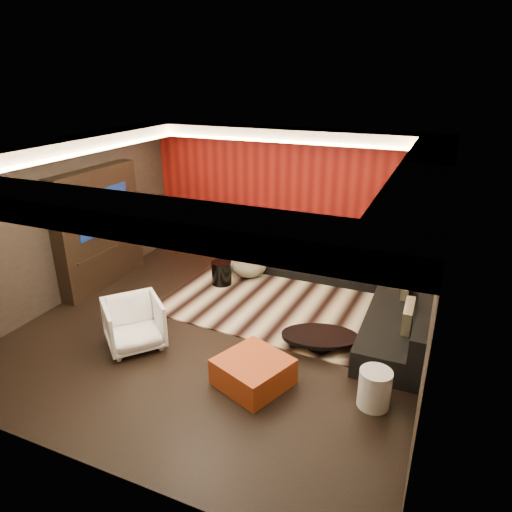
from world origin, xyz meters
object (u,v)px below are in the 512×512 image
at_px(drum_stool, 222,273).
at_px(orange_ottoman, 253,372).
at_px(white_side_table, 375,388).
at_px(armchair, 134,324).
at_px(sectional_sofa, 358,284).
at_px(coffee_table, 320,340).

distance_m(drum_stool, orange_ottoman, 3.04).
relative_size(drum_stool, white_side_table, 0.91).
distance_m(armchair, sectional_sofa, 3.92).
height_order(orange_ottoman, sectional_sofa, sectional_sofa).
height_order(white_side_table, orange_ottoman, white_side_table).
xyz_separation_m(drum_stool, armchair, (-0.22, -2.36, 0.12)).
height_order(coffee_table, drum_stool, drum_stool).
relative_size(orange_ottoman, sectional_sofa, 0.22).
bearing_deg(drum_stool, sectional_sofa, 10.91).
height_order(coffee_table, armchair, armchair).
distance_m(coffee_table, drum_stool, 2.66).
xyz_separation_m(drum_stool, white_side_table, (3.25, -2.30, 0.00)).
bearing_deg(orange_ottoman, white_side_table, 7.27).
bearing_deg(drum_stool, coffee_table, -30.05).
distance_m(drum_stool, armchair, 2.37).
distance_m(orange_ottoman, sectional_sofa, 3.06).
xyz_separation_m(white_side_table, orange_ottoman, (-1.51, -0.19, -0.06)).
distance_m(coffee_table, white_side_table, 1.36).
height_order(orange_ottoman, armchair, armchair).
bearing_deg(drum_stool, white_side_table, -35.31).
bearing_deg(white_side_table, orange_ottoman, -172.73).
distance_m(coffee_table, orange_ottoman, 1.29).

